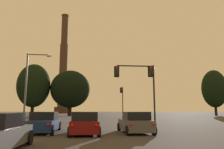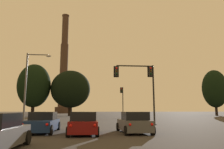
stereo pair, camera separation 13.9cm
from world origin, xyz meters
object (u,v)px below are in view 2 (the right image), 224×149
Objects in this scene: hatchback_center_lane_front at (83,124)px; smokestack at (64,73)px; sedan_left_lane_front at (43,123)px; traffic_light_far_right at (122,98)px; traffic_light_overhead_right at (141,79)px; hatchback_right_lane_front at (134,123)px; street_lamp at (30,80)px.

hatchback_center_lane_front is 0.07× the size of smokestack.
traffic_light_far_right is at bearing 71.27° from sedan_left_lane_front.
sedan_left_lane_front is at bearing -83.04° from smokestack.
sedan_left_lane_front is 0.73× the size of traffic_light_overhead_right.
sedan_left_lane_front is 111.31m from smokestack.
hatchback_right_lane_front is at bearing -9.58° from sedan_left_lane_front.
smokestack reaches higher than hatchback_center_lane_front.
smokestack is (-23.20, 76.86, 18.25)m from traffic_light_far_right.
smokestack is at bearing 97.89° from hatchback_right_lane_front.
hatchback_right_lane_front is 0.64× the size of traffic_light_overhead_right.
street_lamp is (-10.15, 10.49, 4.36)m from hatchback_right_lane_front.
traffic_light_overhead_right is at bearing -11.18° from street_lamp.
street_lamp is 0.14× the size of smokestack.
traffic_light_overhead_right is (2.34, 8.02, 4.24)m from hatchback_right_lane_front.
smokestack reaches higher than sedan_left_lane_front.
hatchback_center_lane_front is (2.93, -1.55, -0.00)m from sedan_left_lane_front.
hatchback_center_lane_front is at bearing -58.85° from street_lamp.
street_lamp is at bearing 120.10° from hatchback_center_lane_front.
sedan_left_lane_front is 33.22m from traffic_light_far_right.
street_lamp is at bearing 131.78° from hatchback_right_lane_front.
traffic_light_overhead_right is 0.79× the size of street_lamp.
hatchback_center_lane_front is at bearing -81.64° from smokestack.
hatchback_center_lane_front is 33.97m from traffic_light_far_right.
street_lamp is at bearing -122.11° from traffic_light_far_right.
street_lamp is at bearing 168.82° from traffic_light_overhead_right.
street_lamp is (-6.71, 11.11, 4.36)m from hatchback_center_lane_front.
hatchback_center_lane_front is at bearing -29.12° from sedan_left_lane_front.
street_lamp is at bearing 110.47° from sedan_left_lane_front.
traffic_light_far_right reaches higher than sedan_left_lane_front.
sedan_left_lane_front is 0.08× the size of smokestack.
smokestack is at bearing 102.23° from traffic_light_overhead_right.
traffic_light_far_right reaches higher than traffic_light_overhead_right.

